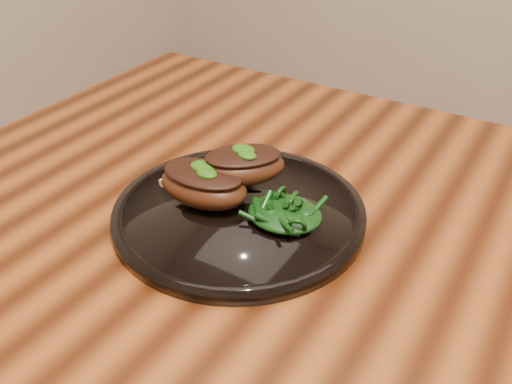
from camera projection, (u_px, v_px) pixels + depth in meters
desk at (501, 337)px, 0.66m from camera, size 1.60×0.80×0.75m
plate at (239, 213)px, 0.71m from camera, size 0.31×0.31×0.02m
lamb_chop_front at (203, 183)px, 0.70m from camera, size 0.13×0.09×0.05m
lamb_chop_back at (243, 165)px, 0.71m from camera, size 0.12×0.12×0.05m
herb_smear at (242, 174)px, 0.77m from camera, size 0.07×0.05×0.00m
greens_heap at (285, 209)px, 0.68m from camera, size 0.09×0.09×0.03m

